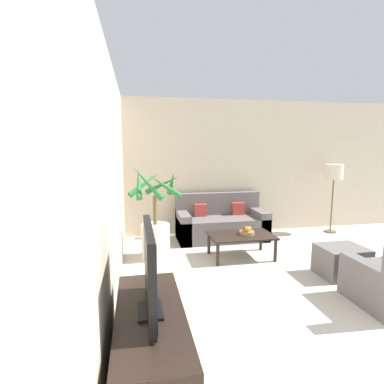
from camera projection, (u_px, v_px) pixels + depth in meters
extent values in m
cube|color=beige|center=(290.00, 167.00, 6.36)|extent=(8.53, 0.06, 2.70)
cube|color=beige|center=(107.00, 192.00, 2.77)|extent=(0.06, 7.61, 2.70)
cube|color=black|center=(151.00, 347.00, 2.23)|extent=(0.50, 1.33, 0.57)
cube|color=black|center=(150.00, 311.00, 2.19)|extent=(0.18, 0.27, 0.02)
cube|color=black|center=(149.00, 269.00, 2.14)|extent=(0.05, 0.78, 0.62)
cube|color=#0F1938|center=(153.00, 269.00, 2.15)|extent=(0.01, 0.74, 0.58)
cylinder|color=beige|center=(156.00, 241.00, 4.78)|extent=(0.45, 0.45, 0.55)
cylinder|color=brown|center=(155.00, 210.00, 4.71)|extent=(0.06, 0.06, 0.46)
cone|color=#23662D|center=(172.00, 183.00, 4.70)|extent=(0.10, 0.59, 0.46)
cone|color=#23662D|center=(163.00, 184.00, 4.93)|extent=(0.60, 0.40, 0.37)
cone|color=#23662D|center=(145.00, 184.00, 4.86)|extent=(0.58, 0.39, 0.41)
cone|color=#23662D|center=(139.00, 182.00, 4.60)|extent=(0.10, 0.55, 0.51)
cone|color=#23662D|center=(147.00, 183.00, 4.42)|extent=(0.52, 0.36, 0.52)
cone|color=#23662D|center=(165.00, 186.00, 4.44)|extent=(0.57, 0.39, 0.44)
cube|color=#605B5B|center=(222.00, 228.00, 5.75)|extent=(1.70, 0.76, 0.43)
cube|color=#605B5B|center=(218.00, 203.00, 5.98)|extent=(1.70, 0.16, 0.43)
cube|color=#605B5B|center=(183.00, 227.00, 5.60)|extent=(0.20, 0.76, 0.55)
cube|color=#605B5B|center=(258.00, 223.00, 5.88)|extent=(0.20, 0.76, 0.55)
cube|color=#B23D33|center=(200.00, 210.00, 5.80)|extent=(0.24, 0.12, 0.24)
cube|color=#B23D33|center=(238.00, 209.00, 5.94)|extent=(0.24, 0.12, 0.24)
cylinder|color=brown|center=(330.00, 231.00, 6.27)|extent=(0.24, 0.24, 0.03)
cylinder|color=brown|center=(332.00, 205.00, 6.18)|extent=(0.03, 0.03, 1.09)
cylinder|color=beige|center=(334.00, 172.00, 6.08)|extent=(0.34, 0.34, 0.31)
cylinder|color=black|center=(218.00, 255.00, 4.46)|extent=(0.05, 0.05, 0.35)
cylinder|color=black|center=(275.00, 251.00, 4.63)|extent=(0.05, 0.05, 0.35)
cylinder|color=black|center=(209.00, 243.00, 4.99)|extent=(0.05, 0.05, 0.35)
cylinder|color=black|center=(261.00, 240.00, 5.16)|extent=(0.05, 0.05, 0.35)
cube|color=black|center=(241.00, 235.00, 4.78)|extent=(1.01, 0.64, 0.03)
cylinder|color=#997A4C|center=(247.00, 233.00, 4.79)|extent=(0.24, 0.24, 0.05)
sphere|color=red|center=(245.00, 228.00, 4.81)|extent=(0.06, 0.06, 0.06)
sphere|color=olive|center=(250.00, 229.00, 4.80)|extent=(0.07, 0.07, 0.07)
sphere|color=orange|center=(247.00, 229.00, 4.73)|extent=(0.09, 0.09, 0.09)
cube|color=#605B5B|center=(368.00, 286.00, 3.29)|extent=(0.16, 0.78, 0.51)
cube|color=#605B5B|center=(341.00, 261.00, 4.12)|extent=(0.60, 0.50, 0.41)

